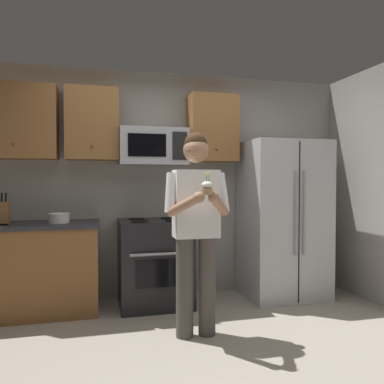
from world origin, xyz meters
name	(u,v)px	position (x,y,z in m)	size (l,w,h in m)	color
ground_plane	(202,359)	(0.00, 0.00, 0.00)	(6.00, 6.00, 0.00)	#9E9384
wall_back	(162,185)	(0.00, 1.75, 1.30)	(4.40, 0.10, 2.60)	gray
oven_range	(155,262)	(-0.15, 1.36, 0.46)	(0.76, 0.70, 0.93)	black
microwave	(153,147)	(-0.15, 1.48, 1.72)	(0.74, 0.41, 0.40)	#9EA0A5
refrigerator	(283,219)	(1.35, 1.32, 0.90)	(0.90, 0.75, 1.80)	#B7BABF
cabinet_row_upper	(99,125)	(-0.72, 1.53, 1.95)	(2.78, 0.36, 0.76)	brown
counter_left	(26,269)	(-1.45, 1.38, 0.46)	(1.44, 0.66, 0.92)	brown
knife_block	(0,213)	(-1.67, 1.33, 1.03)	(0.16, 0.15, 0.32)	brown
bowl_large_white	(59,218)	(-1.13, 1.35, 0.97)	(0.21, 0.21, 0.10)	white
person	(196,222)	(0.07, 0.43, 1.00)	(0.60, 0.48, 1.76)	#4C4742
cupcake	(207,188)	(0.07, 0.11, 1.29)	(0.09, 0.09, 0.17)	#A87F56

